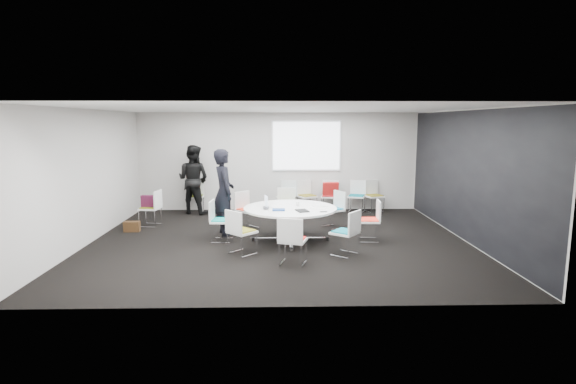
{
  "coord_description": "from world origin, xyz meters",
  "views": [
    {
      "loc": [
        -0.04,
        -9.39,
        2.54
      ],
      "look_at": [
        0.2,
        0.4,
        1.0
      ],
      "focal_mm": 28.0,
      "sensor_mm": 36.0,
      "label": 1
    }
  ],
  "objects_px": {
    "chair_spare_left": "(151,215)",
    "chair_person_back": "(195,203)",
    "person_back": "(193,180)",
    "maroon_bag": "(150,201)",
    "chair_ring_c": "(287,213)",
    "chair_back_a": "(287,202)",
    "conference_table": "(290,218)",
    "chair_ring_e": "(221,228)",
    "chair_ring_g": "(293,249)",
    "laptop": "(268,208)",
    "chair_ring_f": "(242,240)",
    "chair_back_e": "(374,202)",
    "chair_ring_b": "(333,216)",
    "chair_back_c": "(330,202)",
    "chair_ring_a": "(369,228)",
    "brown_bag": "(132,226)",
    "chair_ring_d": "(247,217)",
    "person_main": "(224,192)",
    "chair_ring_h": "(345,241)",
    "chair_back_b": "(307,202)",
    "cup": "(297,204)",
    "chair_back_d": "(357,202)"
  },
  "relations": [
    {
      "from": "chair_ring_d",
      "to": "cup",
      "type": "bearing_deg",
      "value": 95.26
    },
    {
      "from": "chair_ring_c",
      "to": "chair_ring_e",
      "type": "xyz_separation_m",
      "value": [
        -1.44,
        -1.67,
        0.0
      ]
    },
    {
      "from": "chair_ring_c",
      "to": "laptop",
      "type": "bearing_deg",
      "value": 75.95
    },
    {
      "from": "conference_table",
      "to": "chair_ring_e",
      "type": "xyz_separation_m",
      "value": [
        -1.48,
        0.01,
        -0.23
      ]
    },
    {
      "from": "person_back",
      "to": "cup",
      "type": "bearing_deg",
      "value": 155.16
    },
    {
      "from": "chair_spare_left",
      "to": "chair_back_b",
      "type": "bearing_deg",
      "value": -59.33
    },
    {
      "from": "chair_ring_c",
      "to": "chair_back_a",
      "type": "height_order",
      "value": "same"
    },
    {
      "from": "maroon_bag",
      "to": "laptop",
      "type": "bearing_deg",
      "value": -28.37
    },
    {
      "from": "person_back",
      "to": "maroon_bag",
      "type": "relative_size",
      "value": 4.77
    },
    {
      "from": "chair_ring_c",
      "to": "chair_ring_d",
      "type": "relative_size",
      "value": 1.0
    },
    {
      "from": "chair_back_d",
      "to": "person_main",
      "type": "relative_size",
      "value": 0.45
    },
    {
      "from": "person_main",
      "to": "laptop",
      "type": "relative_size",
      "value": 6.6
    },
    {
      "from": "chair_ring_d",
      "to": "person_back",
      "type": "height_order",
      "value": "person_back"
    },
    {
      "from": "chair_ring_f",
      "to": "chair_person_back",
      "type": "xyz_separation_m",
      "value": [
        -1.63,
        4.14,
        0.0
      ]
    },
    {
      "from": "chair_ring_h",
      "to": "chair_back_b",
      "type": "relative_size",
      "value": 1.0
    },
    {
      "from": "chair_ring_a",
      "to": "brown_bag",
      "type": "height_order",
      "value": "chair_ring_a"
    },
    {
      "from": "conference_table",
      "to": "chair_ring_b",
      "type": "relative_size",
      "value": 2.25
    },
    {
      "from": "chair_ring_g",
      "to": "laptop",
      "type": "relative_size",
      "value": 2.99
    },
    {
      "from": "conference_table",
      "to": "chair_person_back",
      "type": "distance_m",
      "value": 4.11
    },
    {
      "from": "chair_ring_h",
      "to": "maroon_bag",
      "type": "distance_m",
      "value": 5.12
    },
    {
      "from": "chair_back_c",
      "to": "person_main",
      "type": "bearing_deg",
      "value": 55.5
    },
    {
      "from": "chair_ring_h",
      "to": "person_back",
      "type": "distance_m",
      "value": 5.5
    },
    {
      "from": "chair_spare_left",
      "to": "laptop",
      "type": "xyz_separation_m",
      "value": [
        2.91,
        -1.58,
        0.47
      ]
    },
    {
      "from": "chair_ring_a",
      "to": "chair_back_d",
      "type": "xyz_separation_m",
      "value": [
        0.29,
        3.16,
        0.0
      ]
    },
    {
      "from": "person_main",
      "to": "brown_bag",
      "type": "bearing_deg",
      "value": 63.73
    },
    {
      "from": "chair_ring_g",
      "to": "brown_bag",
      "type": "relative_size",
      "value": 2.44
    },
    {
      "from": "chair_back_e",
      "to": "chair_ring_g",
      "type": "bearing_deg",
      "value": 43.98
    },
    {
      "from": "chair_ring_h",
      "to": "maroon_bag",
      "type": "height_order",
      "value": "chair_ring_h"
    },
    {
      "from": "chair_spare_left",
      "to": "chair_person_back",
      "type": "bearing_deg",
      "value": -17.16
    },
    {
      "from": "chair_back_d",
      "to": "brown_bag",
      "type": "bearing_deg",
      "value": 41.65
    },
    {
      "from": "chair_ring_e",
      "to": "brown_bag",
      "type": "distance_m",
      "value": 2.37
    },
    {
      "from": "chair_back_a",
      "to": "chair_ring_b",
      "type": "bearing_deg",
      "value": 138.97
    },
    {
      "from": "conference_table",
      "to": "chair_ring_b",
      "type": "height_order",
      "value": "chair_ring_b"
    },
    {
      "from": "chair_back_b",
      "to": "person_main",
      "type": "bearing_deg",
      "value": 27.21
    },
    {
      "from": "chair_ring_c",
      "to": "chair_back_a",
      "type": "distance_m",
      "value": 1.49
    },
    {
      "from": "chair_ring_f",
      "to": "person_main",
      "type": "distance_m",
      "value": 1.8
    },
    {
      "from": "chair_spare_left",
      "to": "chair_ring_g",
      "type": "bearing_deg",
      "value": -125.01
    },
    {
      "from": "person_main",
      "to": "laptop",
      "type": "distance_m",
      "value": 1.25
    },
    {
      "from": "chair_ring_c",
      "to": "chair_spare_left",
      "type": "relative_size",
      "value": 1.0
    },
    {
      "from": "chair_back_e",
      "to": "maroon_bag",
      "type": "height_order",
      "value": "chair_back_e"
    },
    {
      "from": "chair_back_b",
      "to": "cup",
      "type": "relative_size",
      "value": 9.78
    },
    {
      "from": "chair_ring_g",
      "to": "chair_person_back",
      "type": "distance_m",
      "value": 5.45
    },
    {
      "from": "chair_spare_left",
      "to": "brown_bag",
      "type": "xyz_separation_m",
      "value": [
        -0.29,
        -0.57,
        -0.16
      ]
    },
    {
      "from": "chair_ring_g",
      "to": "laptop",
      "type": "distance_m",
      "value": 1.66
    },
    {
      "from": "conference_table",
      "to": "person_main",
      "type": "bearing_deg",
      "value": 157.5
    },
    {
      "from": "chair_ring_b",
      "to": "chair_back_c",
      "type": "bearing_deg",
      "value": -33.13
    },
    {
      "from": "laptop",
      "to": "chair_spare_left",
      "type": "bearing_deg",
      "value": 60.59
    },
    {
      "from": "chair_person_back",
      "to": "maroon_bag",
      "type": "xyz_separation_m",
      "value": [
        -0.79,
        -1.69,
        0.34
      ]
    },
    {
      "from": "person_main",
      "to": "chair_ring_g",
      "type": "bearing_deg",
      "value": -165.06
    },
    {
      "from": "chair_person_back",
      "to": "chair_back_a",
      "type": "bearing_deg",
      "value": -179.81
    }
  ]
}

